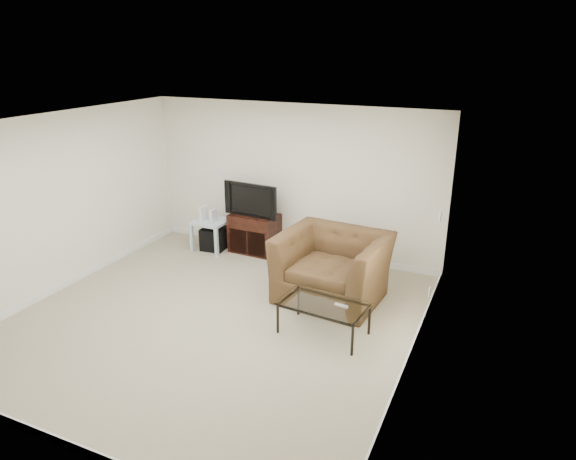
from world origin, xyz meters
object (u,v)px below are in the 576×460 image
at_px(tv_stand, 255,233).
at_px(television, 253,199).
at_px(coffee_table, 323,318).
at_px(side_table, 212,235).
at_px(recliner, 333,256).
at_px(subwoofer, 214,239).

height_order(tv_stand, television, television).
bearing_deg(coffee_table, side_table, 146.44).
height_order(tv_stand, recliner, recliner).
bearing_deg(side_table, recliner, -18.76).
bearing_deg(television, coffee_table, -40.59).
bearing_deg(coffee_table, tv_stand, 134.48).
height_order(tv_stand, subwoofer, tv_stand).
relative_size(side_table, recliner, 0.38).
distance_m(tv_stand, coffee_table, 2.87).
xyz_separation_m(tv_stand, side_table, (-0.73, -0.23, -0.07)).
bearing_deg(subwoofer, side_table, -146.10).
bearing_deg(side_table, television, 15.16).
bearing_deg(television, side_table, -160.40).
xyz_separation_m(side_table, subwoofer, (0.03, 0.02, -0.08)).
bearing_deg(coffee_table, television, 134.96).
bearing_deg(tv_stand, recliner, -28.82).
bearing_deg(television, subwoofer, -161.41).
bearing_deg(recliner, tv_stand, 153.10).
relative_size(tv_stand, recliner, 0.56).
height_order(television, coffee_table, television).
bearing_deg(side_table, subwoofer, 33.90).
xyz_separation_m(tv_stand, coffee_table, (2.01, -2.05, -0.12)).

